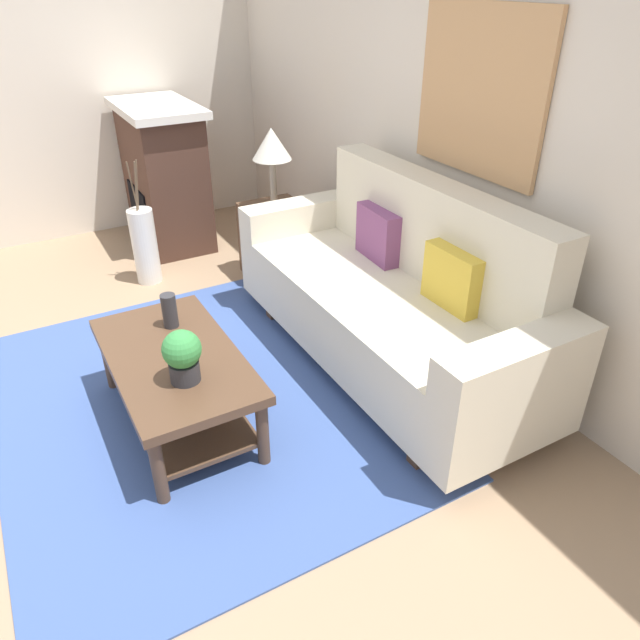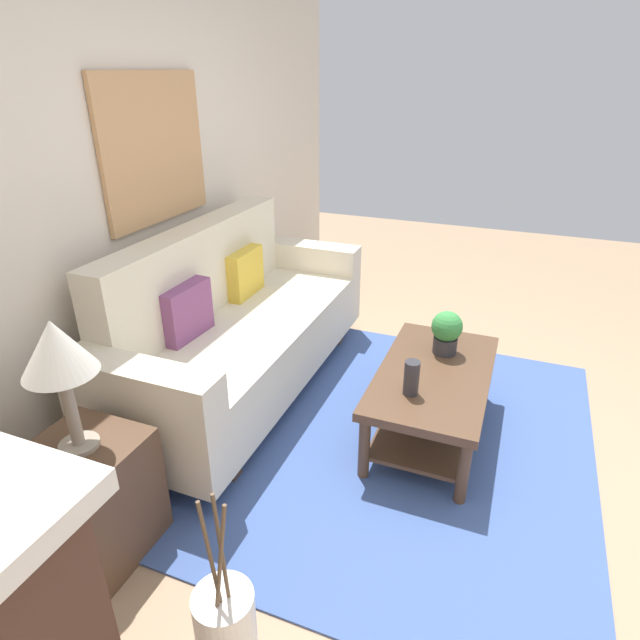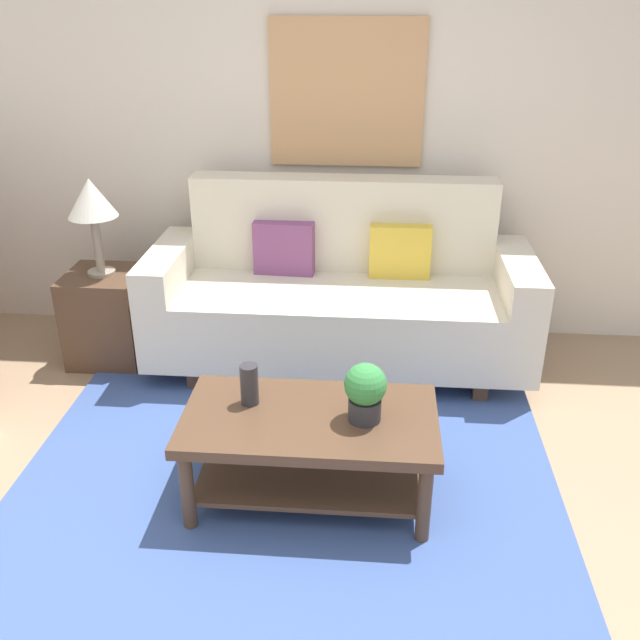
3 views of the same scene
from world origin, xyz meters
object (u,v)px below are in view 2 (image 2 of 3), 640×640
(couch, at_px, (237,329))
(potted_plant_tabletop, at_px, (446,331))
(framed_painting, at_px, (155,149))
(throw_pillow_plum, at_px, (186,311))
(tabletop_vase, at_px, (411,378))
(side_table, at_px, (93,498))
(table_lamp, at_px, (57,353))
(coffee_table, at_px, (433,388))
(throw_pillow_mustard, at_px, (244,273))

(couch, bearing_deg, potted_plant_tabletop, -82.27)
(couch, bearing_deg, framed_painting, 90.00)
(couch, xyz_separation_m, throw_pillow_plum, (-0.35, 0.13, 0.25))
(tabletop_vase, bearing_deg, couch, 74.75)
(couch, distance_m, side_table, 1.42)
(throw_pillow_plum, distance_m, framed_painting, 0.98)
(table_lamp, bearing_deg, throw_pillow_plum, 10.95)
(coffee_table, xyz_separation_m, tabletop_vase, (-0.27, 0.08, 0.21))
(potted_plant_tabletop, bearing_deg, coffee_table, 177.10)
(framed_painting, bearing_deg, couch, -90.00)
(coffee_table, bearing_deg, throw_pillow_plum, 101.47)
(couch, height_order, table_lamp, table_lamp)
(coffee_table, bearing_deg, tabletop_vase, 164.08)
(tabletop_vase, distance_m, side_table, 1.58)
(throw_pillow_plum, distance_m, potted_plant_tabletop, 1.52)
(side_table, bearing_deg, potted_plant_tabletop, -37.60)
(tabletop_vase, bearing_deg, throw_pillow_plum, 90.64)
(throw_pillow_plum, xyz_separation_m, coffee_table, (0.29, -1.41, -0.37))
(table_lamp, distance_m, framed_painting, 1.60)
(potted_plant_tabletop, height_order, table_lamp, table_lamp)
(throw_pillow_plum, height_order, throw_pillow_mustard, same)
(framed_painting, bearing_deg, tabletop_vase, -101.13)
(throw_pillow_mustard, bearing_deg, potted_plant_tabletop, -96.75)
(table_lamp, relative_size, framed_painting, 0.63)
(tabletop_vase, xyz_separation_m, table_lamp, (-1.08, 1.13, 0.47))
(side_table, bearing_deg, couch, 3.25)
(couch, relative_size, table_lamp, 3.89)
(couch, distance_m, table_lamp, 1.52)
(couch, xyz_separation_m, table_lamp, (-1.41, -0.08, 0.56))
(coffee_table, relative_size, framed_painting, 1.21)
(couch, bearing_deg, side_table, -176.75)
(side_table, distance_m, table_lamp, 0.71)
(potted_plant_tabletop, height_order, framed_painting, framed_painting)
(throw_pillow_mustard, relative_size, framed_painting, 0.40)
(table_lamp, bearing_deg, throw_pillow_mustard, 6.69)
(couch, xyz_separation_m, tabletop_vase, (-0.33, -1.21, 0.09))
(side_table, xyz_separation_m, table_lamp, (-0.00, 0.00, 0.71))
(throw_pillow_plum, relative_size, throw_pillow_mustard, 1.00)
(tabletop_vase, xyz_separation_m, framed_painting, (0.33, 1.68, 1.00))
(coffee_table, distance_m, potted_plant_tabletop, 0.35)
(potted_plant_tabletop, distance_m, framed_painting, 2.02)
(couch, bearing_deg, table_lamp, -176.75)
(potted_plant_tabletop, relative_size, framed_painting, 0.29)
(tabletop_vase, bearing_deg, potted_plant_tabletop, -10.01)
(couch, distance_m, tabletop_vase, 1.26)
(throw_pillow_plum, xyz_separation_m, potted_plant_tabletop, (0.52, -1.43, -0.11))
(throw_pillow_plum, relative_size, tabletop_vase, 1.92)
(throw_pillow_mustard, height_order, tabletop_vase, throw_pillow_mustard)
(couch, height_order, throw_pillow_plum, couch)
(couch, relative_size, coffee_table, 2.01)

